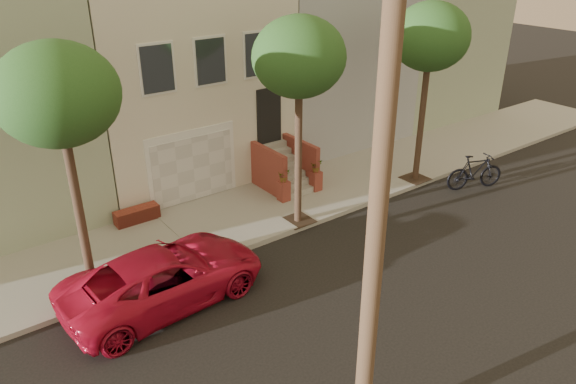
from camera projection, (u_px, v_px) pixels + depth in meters
ground at (359, 295)px, 13.98m from camera, size 90.00×90.00×0.00m
sidewalk at (247, 214)px, 17.83m from camera, size 40.00×3.70×0.15m
house_row at (160, 72)px, 20.52m from camera, size 33.10×11.70×7.00m
tree_left at (58, 96)px, 11.59m from camera, size 2.70×2.57×6.30m
tree_mid at (299, 58)px, 15.08m from camera, size 2.70×2.57×6.30m
tree_right at (431, 38)px, 18.04m from camera, size 2.70×2.57×6.30m
pickup_truck at (164, 277)px, 13.47m from camera, size 5.26×2.71×1.42m
motorcycle at (475, 172)px, 19.53m from camera, size 2.25×1.38×1.31m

